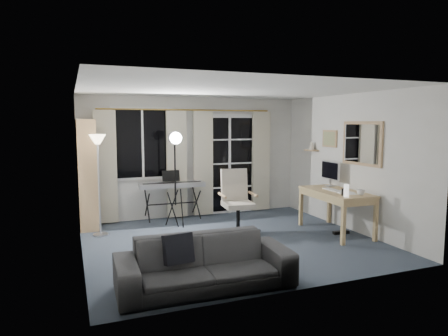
# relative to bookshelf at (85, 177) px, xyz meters

# --- Properties ---
(floor) EXTENTS (4.50, 4.00, 0.02)m
(floor) POSITION_rel_bookshelf_xyz_m (2.12, -1.83, -0.94)
(floor) COLOR #33394A
(floor) RESTS_ON ground
(window) EXTENTS (1.20, 0.08, 1.40)m
(window) POSITION_rel_bookshelf_xyz_m (1.07, 0.14, 0.57)
(window) COLOR white
(window) RESTS_ON floor
(french_door) EXTENTS (1.32, 0.09, 2.11)m
(french_door) POSITION_rel_bookshelf_xyz_m (2.87, 0.14, 0.10)
(french_door) COLOR white
(french_door) RESTS_ON floor
(curtains) EXTENTS (3.60, 0.07, 2.13)m
(curtains) POSITION_rel_bookshelf_xyz_m (1.99, 0.05, 0.17)
(curtains) COLOR gold
(curtains) RESTS_ON floor
(bookshelf) EXTENTS (0.32, 0.91, 1.96)m
(bookshelf) POSITION_rel_bookshelf_xyz_m (0.00, 0.00, 0.00)
(bookshelf) COLOR #A47956
(bookshelf) RESTS_ON floor
(torchiere_lamp) EXTENTS (0.35, 0.35, 1.71)m
(torchiere_lamp) POSITION_rel_bookshelf_xyz_m (0.20, -0.69, 0.45)
(torchiere_lamp) COLOR #B2B2B7
(torchiere_lamp) RESTS_ON floor
(keyboard_piano) EXTENTS (1.27, 0.64, 0.91)m
(keyboard_piano) POSITION_rel_bookshelf_xyz_m (1.58, -0.13, -0.24)
(keyboard_piano) COLOR black
(keyboard_piano) RESTS_ON floor
(studio_light) EXTENTS (0.33, 0.36, 1.78)m
(studio_light) POSITION_rel_bookshelf_xyz_m (1.53, -0.63, 0.50)
(studio_light) COLOR black
(studio_light) RESTS_ON floor
(office_chair) EXTENTS (0.75, 0.77, 1.11)m
(office_chair) POSITION_rel_bookshelf_xyz_m (2.39, -1.38, -0.28)
(office_chair) COLOR black
(office_chair) RESTS_ON floor
(desk) EXTENTS (0.74, 1.40, 0.74)m
(desk) POSITION_rel_bookshelf_xyz_m (4.00, -1.98, -0.28)
(desk) COLOR tan
(desk) RESTS_ON floor
(monitor) EXTENTS (0.18, 0.53, 0.46)m
(monitor) POSITION_rel_bookshelf_xyz_m (4.20, -1.53, 0.09)
(monitor) COLOR silver
(monitor) RESTS_ON desk
(desk_clutter) EXTENTS (0.45, 0.83, 0.93)m
(desk_clutter) POSITION_rel_bookshelf_xyz_m (3.94, -2.21, -0.35)
(desk_clutter) COLOR white
(desk_clutter) RESTS_ON desk
(mug) EXTENTS (0.12, 0.10, 0.12)m
(mug) POSITION_rel_bookshelf_xyz_m (4.10, -2.48, -0.13)
(mug) COLOR silver
(mug) RESTS_ON desk
(wall_mirror) EXTENTS (0.04, 0.94, 0.74)m
(wall_mirror) POSITION_rel_bookshelf_xyz_m (4.35, -2.18, 0.62)
(wall_mirror) COLOR #A47956
(wall_mirror) RESTS_ON floor
(framed_print) EXTENTS (0.03, 0.42, 0.32)m
(framed_print) POSITION_rel_bookshelf_xyz_m (4.35, -1.28, 0.67)
(framed_print) COLOR #A47956
(framed_print) RESTS_ON floor
(wall_shelf) EXTENTS (0.16, 0.30, 0.18)m
(wall_shelf) POSITION_rel_bookshelf_xyz_m (4.28, -0.78, 0.48)
(wall_shelf) COLOR #A47956
(wall_shelf) RESTS_ON floor
(sofa) EXTENTS (2.03, 0.65, 0.79)m
(sofa) POSITION_rel_bookshelf_xyz_m (1.16, -3.38, -0.53)
(sofa) COLOR #2E2F31
(sofa) RESTS_ON floor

